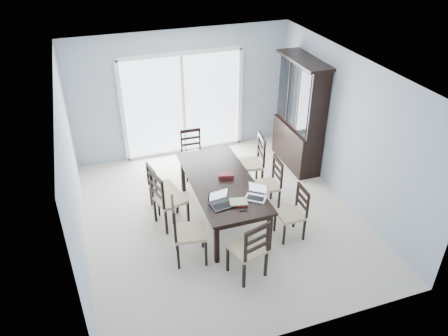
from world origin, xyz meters
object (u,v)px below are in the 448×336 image
Objects in this scene: chair_right_near at (296,207)px; chair_right_far at (255,157)px; dining_table at (222,184)px; laptop_silver at (256,196)px; china_hutch at (300,115)px; chair_right_mid at (271,178)px; chair_end_near at (252,245)px; cell_phone at (243,210)px; chair_left_near at (183,225)px; chair_left_mid at (164,194)px; hot_tub at (134,115)px; chair_left_far at (158,183)px; laptop_dark at (222,203)px; chair_end_far at (192,148)px.

chair_right_near is 0.85× the size of chair_right_far.
laptop_silver is at bearing -63.16° from dining_table.
china_hutch is at bearing -27.25° from chair_right_near.
china_hutch is at bearing -39.86° from chair_right_mid.
chair_end_near reaches higher than cell_phone.
chair_right_far is (0.88, 0.73, -0.04)m from dining_table.
chair_right_mid is 0.90× the size of chair_right_far.
chair_left_near reaches higher than dining_table.
chair_right_near is (1.82, -0.03, -0.09)m from chair_left_near.
hot_tub is at bearing 164.47° from chair_left_mid.
chair_left_far is 0.86× the size of chair_right_far.
chair_end_near is 11.24× the size of cell_phone.
dining_table is 0.73m from laptop_silver.
chair_right_near is 0.94× the size of chair_right_mid.
chair_right_mid is at bearing 124.09° from chair_left_near.
chair_left_near is at bearing -175.54° from cell_phone.
chair_right_mid is 3.97m from hot_tub.
chair_right_far is 1.81m from cell_phone.
laptop_dark is at bearing 19.12° from chair_left_far.
china_hutch is 3.10m from chair_left_far.
laptop_dark reaches higher than laptop_silver.
chair_right_mid is at bearing -168.87° from chair_right_far.
chair_left_near is at bearing -138.13° from dining_table.
chair_left_near is at bearing -177.52° from laptop_dark.
chair_left_near is 1.82m from chair_right_near.
chair_left_mid is at bearing -90.74° from hot_tub.
chair_end_near reaches higher than chair_right_near.
chair_left_mid is (-0.94, 0.09, -0.04)m from dining_table.
china_hutch is 1.33m from chair_right_far.
chair_right_far is 1.05× the size of chair_end_near.
china_hutch is 3.78m from hot_tub.
chair_left_near reaches higher than chair_end_near.
chair_left_mid reaches higher than chair_end_near.
chair_left_near is at bearing 73.27° from chair_end_far.
laptop_dark is at bearing 83.51° from chair_right_near.
cell_phone is at bearing 31.03° from chair_left_mid.
chair_left_mid reaches higher than laptop_silver.
laptop_dark is 0.33m from cell_phone.
chair_right_near is 0.85m from chair_right_mid.
dining_table is at bearing 95.12° from chair_end_far.
laptop_silver is at bearing 105.37° from chair_left_near.
chair_right_near is 2.56m from chair_end_far.
cell_phone is at bearing -78.10° from hot_tub.
chair_end_near is at bearing 58.64° from chair_left_near.
chair_left_far reaches higher than hot_tub.
chair_right_mid reaches higher than chair_left_far.
chair_right_near is 0.95× the size of chair_end_far.
chair_right_mid is 0.94m from laptop_silver.
chair_right_far is at bearing 142.05° from chair_end_far.
laptop_dark is 0.93× the size of laptop_silver.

